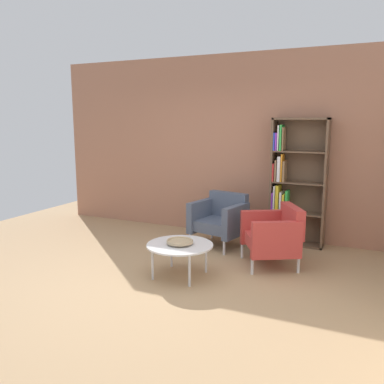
{
  "coord_description": "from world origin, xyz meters",
  "views": [
    {
      "loc": [
        2.19,
        -3.81,
        1.86
      ],
      "look_at": [
        0.04,
        0.84,
        0.95
      ],
      "focal_mm": 37.77,
      "sensor_mm": 36.0,
      "label": 1
    }
  ],
  "objects_px": {
    "armchair_corner_red": "(220,218)",
    "decorative_bowl": "(180,241)",
    "coffee_table_low": "(180,246)",
    "bookshelf_tall": "(292,185)",
    "armchair_spare_guest": "(275,234)"
  },
  "relations": [
    {
      "from": "bookshelf_tall",
      "to": "armchair_corner_red",
      "type": "bearing_deg",
      "value": -150.45
    },
    {
      "from": "coffee_table_low",
      "to": "decorative_bowl",
      "type": "bearing_deg",
      "value": -135.0
    },
    {
      "from": "coffee_table_low",
      "to": "armchair_spare_guest",
      "type": "distance_m",
      "value": 1.27
    },
    {
      "from": "coffee_table_low",
      "to": "armchair_corner_red",
      "type": "relative_size",
      "value": 0.96
    },
    {
      "from": "armchair_spare_guest",
      "to": "coffee_table_low",
      "type": "bearing_deg",
      "value": -77.49
    },
    {
      "from": "decorative_bowl",
      "to": "coffee_table_low",
      "type": "bearing_deg",
      "value": 45.0
    },
    {
      "from": "bookshelf_tall",
      "to": "armchair_corner_red",
      "type": "distance_m",
      "value": 1.19
    },
    {
      "from": "bookshelf_tall",
      "to": "armchair_spare_guest",
      "type": "bearing_deg",
      "value": -90.12
    },
    {
      "from": "coffee_table_low",
      "to": "armchair_spare_guest",
      "type": "height_order",
      "value": "armchair_spare_guest"
    },
    {
      "from": "decorative_bowl",
      "to": "armchair_corner_red",
      "type": "relative_size",
      "value": 0.38
    },
    {
      "from": "decorative_bowl",
      "to": "armchair_spare_guest",
      "type": "xyz_separation_m",
      "value": [
        0.94,
        0.85,
        -0.02
      ]
    },
    {
      "from": "armchair_corner_red",
      "to": "decorative_bowl",
      "type": "bearing_deg",
      "value": -77.56
    },
    {
      "from": "bookshelf_tall",
      "to": "coffee_table_low",
      "type": "xyz_separation_m",
      "value": [
        -0.94,
        -1.9,
        -0.53
      ]
    },
    {
      "from": "bookshelf_tall",
      "to": "decorative_bowl",
      "type": "xyz_separation_m",
      "value": [
        -0.94,
        -1.9,
        -0.47
      ]
    },
    {
      "from": "bookshelf_tall",
      "to": "coffee_table_low",
      "type": "bearing_deg",
      "value": -116.4
    }
  ]
}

